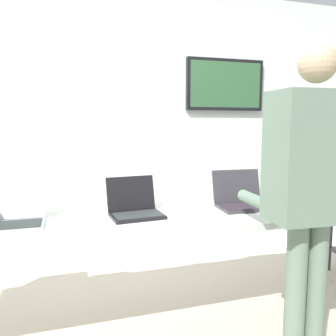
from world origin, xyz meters
TOP-DOWN VIEW (x-y plane):
  - ground at (0.00, 0.00)m, footprint 8.00×8.00m
  - back_wall at (0.02, 1.13)m, footprint 8.00×0.11m
  - workbench at (0.00, 0.00)m, footprint 3.20×0.70m
  - laptop_station_0 at (-0.89, 0.07)m, footprint 0.35×0.34m
  - laptop_station_1 at (-0.16, 0.07)m, footprint 0.35×0.32m
  - laptop_station_2 at (0.62, 0.07)m, footprint 0.38×0.33m
  - laptop_station_3 at (1.34, 0.08)m, footprint 0.38×0.33m
  - person at (0.63, -0.62)m, footprint 0.45×0.60m
  - coffee_mug at (0.95, -0.25)m, footprint 0.08×0.08m
  - paper_sheet at (0.87, -0.17)m, footprint 0.23×0.31m

SIDE VIEW (x-z plane):
  - ground at x=0.00m, z-range -0.04..0.00m
  - workbench at x=0.00m, z-range 0.33..1.07m
  - paper_sheet at x=0.87m, z-range 0.75..0.75m
  - coffee_mug at x=0.95m, z-range 0.75..0.84m
  - laptop_station_0 at x=-0.89m, z-range 0.69..0.92m
  - laptop_station_1 at x=-0.16m, z-range 0.68..0.92m
  - laptop_station_2 at x=0.62m, z-range 0.68..0.93m
  - laptop_station_3 at x=1.34m, z-range 0.68..0.94m
  - person at x=0.63m, z-range 0.19..1.92m
  - back_wall at x=0.02m, z-range 0.01..2.59m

